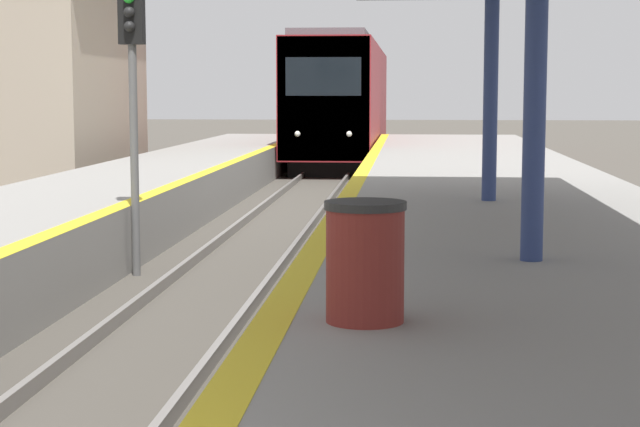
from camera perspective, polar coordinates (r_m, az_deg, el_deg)
train at (r=42.91m, az=1.30°, el=6.07°), size 2.88×20.74×4.66m
signal_mid at (r=15.84m, az=-9.98°, el=7.50°), size 0.36×0.31×4.29m
trash_bin at (r=7.91m, az=2.42°, el=-2.57°), size 0.61×0.61×0.90m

